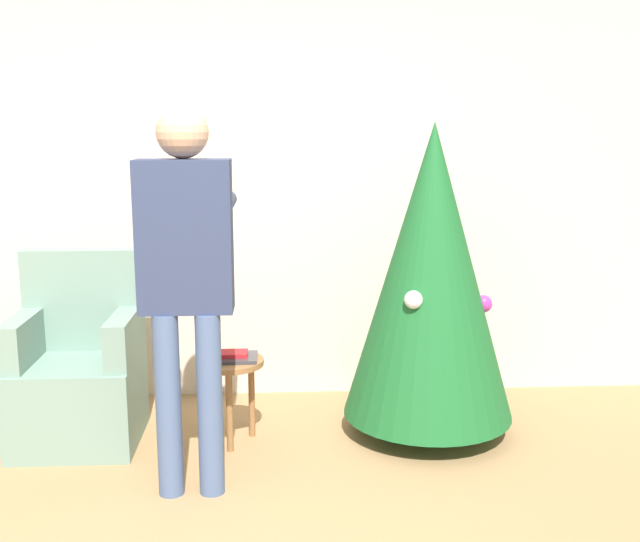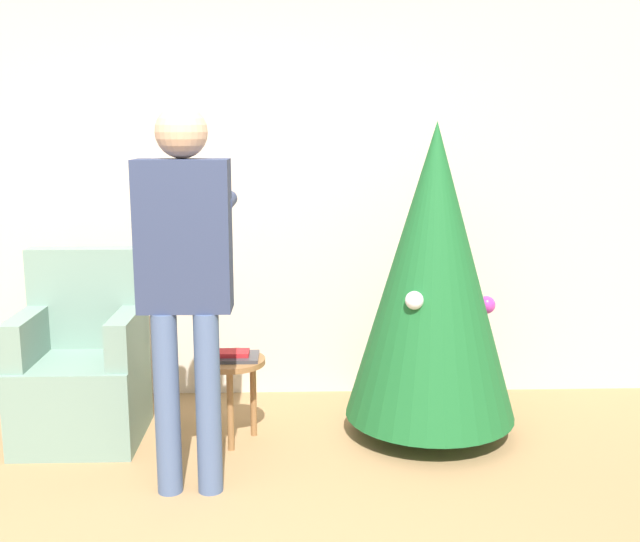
{
  "view_description": "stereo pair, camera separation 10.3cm",
  "coord_description": "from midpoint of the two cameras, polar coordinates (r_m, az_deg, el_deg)",
  "views": [
    {
      "loc": [
        0.18,
        -2.52,
        1.74
      ],
      "look_at": [
        0.39,
        1.18,
        1.02
      ],
      "focal_mm": 42.0,
      "sensor_mm": 36.0,
      "label": 1
    },
    {
      "loc": [
        0.28,
        -2.53,
        1.74
      ],
      "look_at": [
        0.39,
        1.18,
        1.02
      ],
      "focal_mm": 42.0,
      "sensor_mm": 36.0,
      "label": 2
    }
  ],
  "objects": [
    {
      "name": "armchair",
      "position": [
        4.42,
        -18.52,
        -7.44
      ],
      "size": [
        0.66,
        0.62,
        1.05
      ],
      "color": "gray",
      "rests_on": "ground_plane"
    },
    {
      "name": "laptop",
      "position": [
        4.17,
        -7.59,
        -6.57
      ],
      "size": [
        0.3,
        0.2,
        0.02
      ],
      "color": "#38383D",
      "rests_on": "side_stool"
    },
    {
      "name": "book",
      "position": [
        4.16,
        -7.6,
        -6.28
      ],
      "size": [
        0.2,
        0.12,
        0.02
      ],
      "color": "#B21E23",
      "rests_on": "laptop"
    },
    {
      "name": "christmas_tree",
      "position": [
        4.2,
        7.74,
        -0.1
      ],
      "size": [
        0.96,
        0.96,
        1.77
      ],
      "color": "brown",
      "rests_on": "ground_plane"
    },
    {
      "name": "side_stool",
      "position": [
        4.2,
        -7.56,
        -7.81
      ],
      "size": [
        0.37,
        0.37,
        0.48
      ],
      "color": "olive",
      "rests_on": "ground_plane"
    },
    {
      "name": "wall_back",
      "position": [
        4.78,
        -6.12,
        6.28
      ],
      "size": [
        8.0,
        0.06,
        2.7
      ],
      "color": "beige",
      "rests_on": "ground_plane"
    },
    {
      "name": "person_standing",
      "position": [
        3.51,
        -11.02,
        0.54
      ],
      "size": [
        0.45,
        0.57,
        1.83
      ],
      "color": "#475B84",
      "rests_on": "ground_plane"
    }
  ]
}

